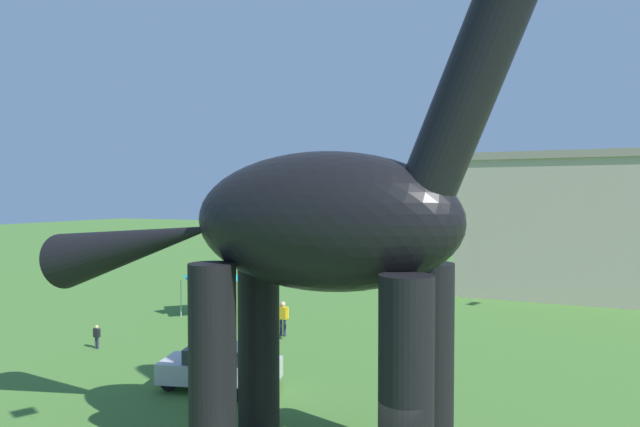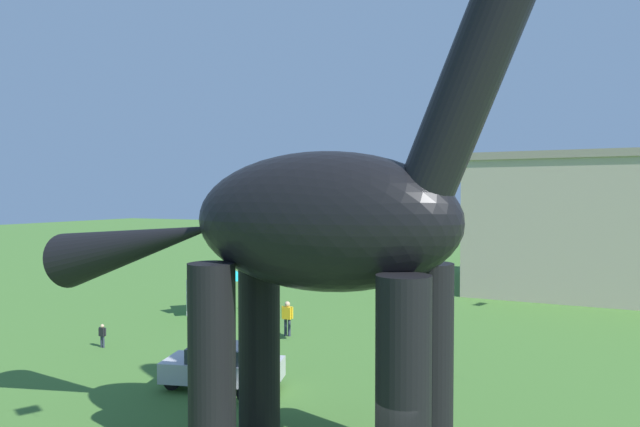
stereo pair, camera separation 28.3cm
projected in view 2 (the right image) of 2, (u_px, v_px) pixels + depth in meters
dinosaur_sculpture at (317, 221)px, 13.97m from camera, size 16.60×3.52×17.35m
parked_sedan_left at (223, 366)px, 19.93m from camera, size 4.52×2.81×1.55m
person_far_spectator at (102, 333)px, 25.25m from camera, size 0.40×0.18×1.07m
person_photographer at (287, 315)px, 27.33m from camera, size 0.64×0.28×1.71m
festival_canopy_tent at (220, 270)px, 32.43m from camera, size 3.15×3.15×3.00m
kite_high_right at (235, 216)px, 29.45m from camera, size 1.32×1.48×1.56m
kite_apex at (381, 209)px, 22.92m from camera, size 1.20×1.05×1.27m
background_building_block at (628, 224)px, 39.52m from camera, size 21.42×14.08×9.80m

